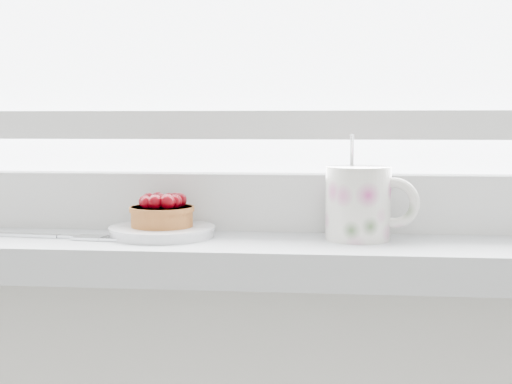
# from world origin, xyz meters

# --- Properties ---
(saucer) EXTENTS (0.12, 0.12, 0.01)m
(saucer) POSITION_xyz_m (-0.08, 1.90, 0.95)
(saucer) COLOR silver
(saucer) RESTS_ON windowsill
(raspberry_tart) EXTENTS (0.08, 0.08, 0.04)m
(raspberry_tart) POSITION_xyz_m (-0.08, 1.90, 0.97)
(raspberry_tart) COLOR brown
(raspberry_tart) RESTS_ON saucer
(floral_mug) EXTENTS (0.11, 0.09, 0.12)m
(floral_mug) POSITION_xyz_m (0.15, 1.90, 0.98)
(floral_mug) COLOR silver
(floral_mug) RESTS_ON windowsill
(fork) EXTENTS (0.22, 0.05, 0.00)m
(fork) POSITION_xyz_m (-0.21, 1.88, 0.94)
(fork) COLOR silver
(fork) RESTS_ON windowsill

